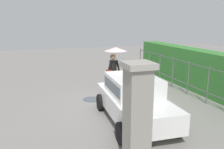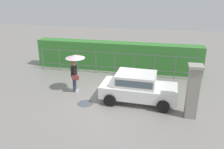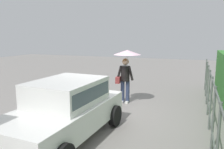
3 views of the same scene
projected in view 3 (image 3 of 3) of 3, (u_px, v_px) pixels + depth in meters
ground_plane at (98, 117)px, 7.16m from camera, size 40.00×40.00×0.00m
car at (66, 107)px, 5.56m from camera, size 3.80×1.99×1.48m
pedestrian at (126, 64)px, 8.40m from camera, size 1.03×1.03×2.05m
fence_section at (211, 101)px, 6.03m from camera, size 10.07×0.05×1.50m
puddle_near at (85, 106)px, 8.26m from camera, size 0.79×0.79×0.00m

